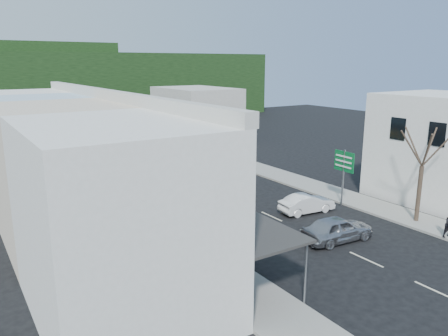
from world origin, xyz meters
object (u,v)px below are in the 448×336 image
at_px(pedestrian_left, 158,210).
at_px(street_tree, 422,166).
at_px(bus, 169,172).
at_px(traffic_signal, 160,121).
at_px(direction_sign, 343,178).
at_px(car_red, 212,212).
at_px(car_white, 307,203).
at_px(car_silver, 337,230).

bearing_deg(pedestrian_left, street_tree, -135.82).
xyz_separation_m(bus, street_tree, (10.30, -15.70, 2.26)).
xyz_separation_m(pedestrian_left, traffic_signal, (13.28, 28.22, 1.76)).
bearing_deg(direction_sign, car_red, 170.29).
height_order(car_white, traffic_signal, traffic_signal).
bearing_deg(bus, car_red, -96.10).
distance_m(car_white, pedestrian_left, 10.35).
relative_size(bus, traffic_signal, 2.10).
bearing_deg(traffic_signal, car_red, 47.09).
height_order(bus, car_silver, bus).
bearing_deg(traffic_signal, street_tree, 67.62).
distance_m(car_red, pedestrian_left, 3.54).
height_order(car_silver, car_white, same).
height_order(car_silver, traffic_signal, traffic_signal).
relative_size(bus, direction_sign, 2.78).
bearing_deg(car_silver, pedestrian_left, 48.53).
bearing_deg(direction_sign, car_silver, -136.95).
relative_size(car_silver, direction_sign, 1.05).
xyz_separation_m(pedestrian_left, street_tree, (14.43, -8.81, 2.81)).
height_order(pedestrian_left, traffic_signal, traffic_signal).
bearing_deg(car_silver, direction_sign, -44.86).
relative_size(car_silver, pedestrian_left, 2.59).
height_order(car_red, traffic_signal, traffic_signal).
height_order(pedestrian_left, direction_sign, direction_sign).
xyz_separation_m(car_silver, car_white, (2.02, 4.70, 0.00)).
bearing_deg(car_red, bus, -2.21).
relative_size(direction_sign, street_tree, 0.55).
bearing_deg(pedestrian_left, car_silver, -150.83).
distance_m(car_silver, pedestrian_left, 11.23).
bearing_deg(bus, car_silver, -76.20).
bearing_deg(traffic_signal, car_white, 59.49).
height_order(car_white, direction_sign, direction_sign).
xyz_separation_m(car_silver, pedestrian_left, (-7.74, 8.13, 0.30)).
distance_m(pedestrian_left, direction_sign, 13.55).
xyz_separation_m(bus, traffic_signal, (9.14, 21.33, 1.21)).
bearing_deg(bus, traffic_signal, 67.13).
height_order(bus, direction_sign, direction_sign).
xyz_separation_m(car_white, direction_sign, (3.23, -0.26, 1.39)).
bearing_deg(car_white, bus, 34.97).
relative_size(street_tree, traffic_signal, 1.38).
distance_m(car_white, direction_sign, 3.52).
bearing_deg(street_tree, pedestrian_left, 148.60).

